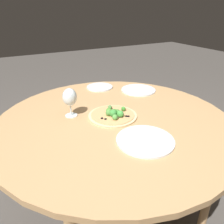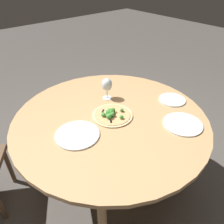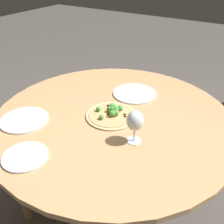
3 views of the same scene
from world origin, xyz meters
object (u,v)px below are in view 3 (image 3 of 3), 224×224
Objects in this scene: plate_far at (24,120)px; plate_side at (134,93)px; pizza at (112,114)px; wine_glass at (135,121)px; plate_near at (25,156)px.

plate_far is 0.69m from plate_side.
plate_side is (-0.29, -0.02, -0.01)m from pizza.
wine_glass reaches higher than plate_near.
plate_near is at bearing 49.31° from plate_far.
wine_glass is 0.66× the size of plate_far.
wine_glass is 0.83× the size of plate_near.
plate_far is at bearing -52.63° from pizza.
plate_far is (-0.20, -0.23, 0.00)m from plate_near.
wine_glass reaches higher than plate_side.
pizza is at bearing -122.15° from wine_glass.
plate_near is at bearing -44.68° from wine_glass.
plate_side is (-0.78, 0.14, 0.00)m from plate_near.
plate_far is (0.29, -0.38, -0.01)m from pizza.
plate_near and plate_side have the same top height.
wine_glass is at bearing 135.32° from plate_near.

